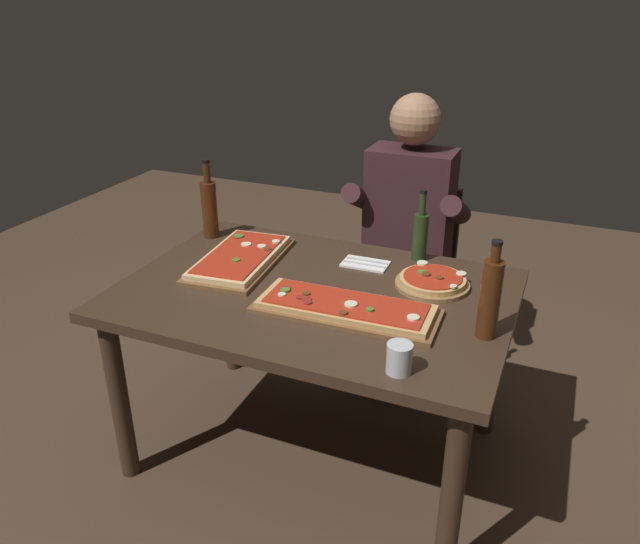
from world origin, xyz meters
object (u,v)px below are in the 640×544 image
object	(u,v)px
tumbler_near_camera	(399,360)
dining_table	(315,313)
oil_bottle_amber	(209,207)
pizza_rectangular_left	(240,258)
diner_chair	(409,268)
wine_bottle_dark	(420,234)
pizza_rectangular_front	(345,308)
pizza_round_far	(432,281)
vinegar_bottle_green	(490,297)
seated_diner	(406,227)

from	to	relation	value
tumbler_near_camera	dining_table	bearing A→B (deg)	138.19
oil_bottle_amber	pizza_rectangular_left	bearing A→B (deg)	-37.46
tumbler_near_camera	diner_chair	world-z (taller)	diner_chair
wine_bottle_dark	diner_chair	distance (m)	0.59
pizza_rectangular_front	pizza_round_far	bearing A→B (deg)	54.84
wine_bottle_dark	vinegar_bottle_green	size ratio (longest dim) A/B	0.89
dining_table	tumbler_near_camera	distance (m)	0.59
dining_table	pizza_rectangular_left	xyz separation A→B (m)	(-0.37, 0.11, 0.11)
diner_chair	pizza_rectangular_left	bearing A→B (deg)	-123.82
oil_bottle_amber	tumbler_near_camera	bearing A→B (deg)	-33.04
pizza_round_far	pizza_rectangular_front	bearing A→B (deg)	-125.16
pizza_rectangular_front	vinegar_bottle_green	world-z (taller)	vinegar_bottle_green
pizza_rectangular_left	seated_diner	xyz separation A→B (m)	(0.50, 0.63, -0.02)
pizza_rectangular_front	seated_diner	bearing A→B (deg)	92.01
oil_bottle_amber	seated_diner	xyz separation A→B (m)	(0.76, 0.43, -0.13)
vinegar_bottle_green	tumbler_near_camera	size ratio (longest dim) A/B	3.59
pizza_rectangular_left	seated_diner	bearing A→B (deg)	51.42
pizza_rectangular_front	wine_bottle_dark	world-z (taller)	wine_bottle_dark
dining_table	oil_bottle_amber	distance (m)	0.73
oil_bottle_amber	seated_diner	size ratio (longest dim) A/B	0.26
dining_table	wine_bottle_dark	xyz separation A→B (m)	(0.28, 0.41, 0.21)
tumbler_near_camera	oil_bottle_amber	bearing A→B (deg)	146.96
pizza_rectangular_front	pizza_rectangular_left	distance (m)	0.58
seated_diner	wine_bottle_dark	bearing A→B (deg)	-65.99
pizza_round_far	wine_bottle_dark	distance (m)	0.26
dining_table	pizza_rectangular_front	xyz separation A→B (m)	(0.16, -0.12, 0.12)
oil_bottle_amber	seated_diner	bearing A→B (deg)	29.87
pizza_rectangular_front	tumbler_near_camera	size ratio (longest dim) A/B	7.00
pizza_rectangular_left	vinegar_bottle_green	bearing A→B (deg)	-10.85
pizza_rectangular_left	pizza_round_far	world-z (taller)	same
pizza_round_far	tumbler_near_camera	bearing A→B (deg)	-85.94
oil_bottle_amber	pizza_rectangular_front	bearing A→B (deg)	-28.10
dining_table	pizza_rectangular_left	distance (m)	0.40
pizza_rectangular_left	tumbler_near_camera	world-z (taller)	tumbler_near_camera
pizza_round_far	seated_diner	bearing A→B (deg)	114.90
pizza_rectangular_front	tumbler_near_camera	bearing A→B (deg)	-45.01
pizza_round_far	wine_bottle_dark	world-z (taller)	wine_bottle_dark
pizza_round_far	oil_bottle_amber	size ratio (longest dim) A/B	0.79
pizza_round_far	diner_chair	distance (m)	0.76
vinegar_bottle_green	seated_diner	bearing A→B (deg)	120.78
vinegar_bottle_green	diner_chair	distance (m)	1.13
pizza_rectangular_front	diner_chair	size ratio (longest dim) A/B	0.73
dining_table	diner_chair	world-z (taller)	diner_chair
pizza_round_far	oil_bottle_amber	distance (m)	1.02
seated_diner	dining_table	bearing A→B (deg)	-100.37
pizza_rectangular_left	wine_bottle_dark	bearing A→B (deg)	25.57
dining_table	pizza_round_far	bearing A→B (deg)	26.76
dining_table	seated_diner	world-z (taller)	seated_diner
dining_table	diner_chair	distance (m)	0.88
wine_bottle_dark	oil_bottle_amber	distance (m)	0.91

